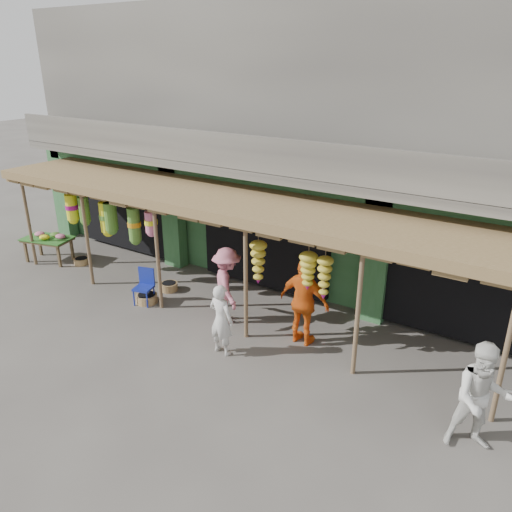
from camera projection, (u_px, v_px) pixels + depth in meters
The scene contains 12 objects.
ground at pixel (215, 320), 11.62m from camera, with size 80.00×80.00×0.00m, color #514C47.
building at pixel (316, 145), 14.15m from camera, with size 16.40×6.80×7.00m.
awning at pixel (228, 205), 11.35m from camera, with size 14.00×2.70×2.79m.
flower_table at pixel (48, 239), 14.75m from camera, with size 1.58×1.16×0.85m.
blue_chair at pixel (145, 284), 12.30m from camera, with size 0.52×0.53×0.89m.
basket_left at pixel (82, 261), 14.72m from camera, with size 0.44×0.44×0.18m, color olive.
basket_mid at pixel (147, 298), 12.44m from camera, with size 0.54×0.54×0.21m, color olive.
basket_right at pixel (169, 287), 13.08m from camera, with size 0.45×0.45×0.20m, color #A9734E.
person_front at pixel (221, 320), 10.08m from camera, with size 0.56×0.37×1.54m, color silver.
person_right at pixel (481, 398), 7.55m from camera, with size 0.90×0.70×1.84m, color silver.
person_vendor at pixel (304, 302), 10.37m from camera, with size 1.14×0.47×1.95m, color #DC5C14.
person_shopper at pixel (227, 286), 11.29m from camera, with size 1.16×0.66×1.79m, color #C6697F.
Camera 1 is at (6.35, -8.06, 5.74)m, focal length 35.00 mm.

